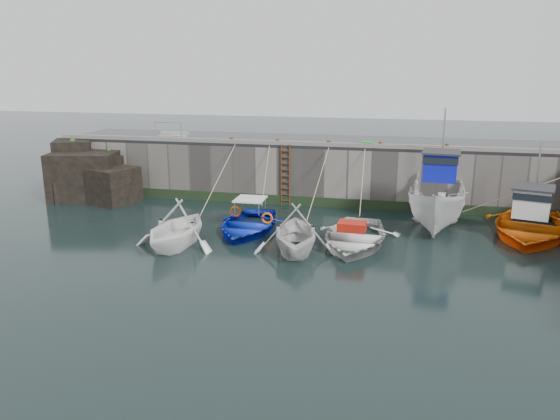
% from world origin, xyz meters
% --- Properties ---
extents(ground, '(120.00, 120.00, 0.00)m').
position_xyz_m(ground, '(0.00, 0.00, 0.00)').
color(ground, black).
rests_on(ground, ground).
extents(quay_back, '(30.00, 5.00, 3.00)m').
position_xyz_m(quay_back, '(0.00, 12.50, 1.50)').
color(quay_back, slate).
rests_on(quay_back, ground).
extents(road_back, '(30.00, 5.00, 0.16)m').
position_xyz_m(road_back, '(0.00, 12.50, 3.08)').
color(road_back, black).
rests_on(road_back, quay_back).
extents(kerb_back, '(30.00, 0.30, 0.20)m').
position_xyz_m(kerb_back, '(0.00, 10.15, 3.26)').
color(kerb_back, slate).
rests_on(kerb_back, road_back).
extents(algae_back, '(30.00, 0.08, 0.50)m').
position_xyz_m(algae_back, '(0.00, 9.96, 0.25)').
color(algae_back, black).
rests_on(algae_back, ground).
extents(rock_outcrop, '(5.85, 4.24, 3.41)m').
position_xyz_m(rock_outcrop, '(-12.92, 9.11, 1.26)').
color(rock_outcrop, black).
rests_on(rock_outcrop, ground).
extents(ladder, '(0.51, 0.08, 3.20)m').
position_xyz_m(ladder, '(-2.00, 9.91, 1.59)').
color(ladder, '#3F1E0F').
rests_on(ladder, ground).
extents(boat_near_white, '(3.95, 4.48, 2.23)m').
position_xyz_m(boat_near_white, '(-4.86, 2.32, 0.00)').
color(boat_near_white, white).
rests_on(boat_near_white, ground).
extents(boat_near_white_rope, '(0.04, 5.80, 3.10)m').
position_xyz_m(boat_near_white_rope, '(-4.86, 7.41, 0.00)').
color(boat_near_white_rope, tan).
rests_on(boat_near_white_rope, ground).
extents(boat_near_blue, '(3.64, 5.04, 1.03)m').
position_xyz_m(boat_near_blue, '(-2.66, 5.09, 0.00)').
color(boat_near_blue, '#0C24BB').
rests_on(boat_near_blue, ground).
extents(boat_near_blue_rope, '(0.04, 3.55, 3.10)m').
position_xyz_m(boat_near_blue_rope, '(-2.66, 8.79, 0.00)').
color(boat_near_blue_rope, tan).
rests_on(boat_near_blue_rope, ground).
extents(boat_near_blacktrim, '(4.34, 4.79, 2.20)m').
position_xyz_m(boat_near_blacktrim, '(-0.03, 2.79, 0.00)').
color(boat_near_blacktrim, silver).
rests_on(boat_near_blacktrim, ground).
extents(boat_near_blacktrim_rope, '(0.04, 5.38, 3.10)m').
position_xyz_m(boat_near_blacktrim_rope, '(-0.03, 7.64, 0.00)').
color(boat_near_blacktrim_rope, tan).
rests_on(boat_near_blacktrim_rope, ground).
extents(boat_near_navy, '(4.05, 5.50, 1.10)m').
position_xyz_m(boat_near_navy, '(2.17, 4.23, 0.00)').
color(boat_near_navy, silver).
rests_on(boat_near_navy, ground).
extents(boat_near_navy_rope, '(0.04, 4.17, 3.10)m').
position_xyz_m(boat_near_navy_rope, '(2.17, 8.37, 0.00)').
color(boat_near_navy_rope, tan).
rests_on(boat_near_navy_rope, ground).
extents(boat_far_white, '(3.09, 6.93, 5.61)m').
position_xyz_m(boat_far_white, '(5.61, 7.75, 1.10)').
color(boat_far_white, silver).
rests_on(boat_far_white, ground).
extents(boat_far_orange, '(6.12, 7.42, 4.33)m').
position_xyz_m(boat_far_orange, '(9.49, 7.15, 0.43)').
color(boat_far_orange, orange).
rests_on(boat_far_orange, ground).
extents(fish_crate, '(0.72, 0.54, 0.27)m').
position_xyz_m(fish_crate, '(2.17, 10.30, 3.30)').
color(fish_crate, green).
rests_on(fish_crate, road_back).
extents(railing, '(1.60, 1.05, 1.00)m').
position_xyz_m(railing, '(-8.75, 11.25, 3.36)').
color(railing, '#A5A8AD').
rests_on(railing, road_back).
extents(bollard_a, '(0.18, 0.18, 0.28)m').
position_xyz_m(bollard_a, '(-5.00, 10.25, 3.30)').
color(bollard_a, '#3F1E0F').
rests_on(bollard_a, road_back).
extents(bollard_b, '(0.18, 0.18, 0.28)m').
position_xyz_m(bollard_b, '(-2.50, 10.25, 3.30)').
color(bollard_b, '#3F1E0F').
rests_on(bollard_b, road_back).
extents(bollard_c, '(0.18, 0.18, 0.28)m').
position_xyz_m(bollard_c, '(0.20, 10.25, 3.30)').
color(bollard_c, '#3F1E0F').
rests_on(bollard_c, road_back).
extents(bollard_d, '(0.18, 0.18, 0.28)m').
position_xyz_m(bollard_d, '(2.80, 10.25, 3.30)').
color(bollard_d, '#3F1E0F').
rests_on(bollard_d, road_back).
extents(bollard_e, '(0.18, 0.18, 0.28)m').
position_xyz_m(bollard_e, '(6.00, 10.25, 3.30)').
color(bollard_e, '#3F1E0F').
rests_on(bollard_e, road_back).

